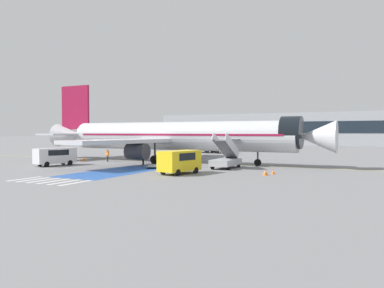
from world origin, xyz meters
TOP-DOWN VIEW (x-y plane):
  - ground_plane at (0.00, 0.00)m, footprint 600.00×600.00m
  - apron_leadline_yellow at (1.36, 0.48)m, footprint 76.13×0.46m
  - apron_stand_patch_blue at (1.36, -12.41)m, footprint 5.65×13.39m
  - apron_walkway_bar_0 at (-2.24, -20.90)m, footprint 0.44×3.60m
  - apron_walkway_bar_1 at (-1.04, -20.90)m, footprint 0.44×3.60m
  - apron_walkway_bar_2 at (0.16, -20.90)m, footprint 0.44×3.60m
  - apron_walkway_bar_3 at (1.36, -20.90)m, footprint 0.44×3.60m
  - apron_walkway_bar_4 at (2.56, -20.90)m, footprint 0.44×3.60m
  - apron_walkway_bar_5 at (3.76, -20.90)m, footprint 0.44×3.60m
  - airliner at (0.70, 0.48)m, footprint 42.05×31.97m
  - boarding_stairs_forward at (10.21, -3.94)m, footprint 2.22×5.24m
  - fuel_tanker at (-4.78, 23.88)m, footprint 8.83×3.21m
  - service_van_0 at (8.22, -11.38)m, footprint 3.01×4.72m
  - service_van_1 at (-9.72, -10.33)m, footprint 3.00×5.18m
  - baggage_cart at (2.62, -7.29)m, footprint 2.54×3.00m
  - ground_crew_0 at (-0.74, -4.49)m, footprint 0.48×0.35m
  - ground_crew_1 at (5.82, -4.95)m, footprint 0.33×0.47m
  - ground_crew_2 at (-8.10, -2.42)m, footprint 0.47×0.33m
  - traffic_cone_0 at (16.10, -8.70)m, footprint 0.52×0.52m
  - traffic_cone_1 at (-11.92, -2.97)m, footprint 0.56×0.56m
  - traffic_cone_2 at (16.53, -7.46)m, footprint 0.42×0.42m
  - terminal_building at (-6.58, 79.76)m, footprint 76.37×12.10m

SIDE VIEW (x-z plane):
  - ground_plane at x=0.00m, z-range 0.00..0.00m
  - apron_leadline_yellow at x=1.36m, z-range 0.00..0.01m
  - apron_stand_patch_blue at x=1.36m, z-range 0.00..0.01m
  - apron_walkway_bar_0 at x=-2.24m, z-range 0.00..0.01m
  - apron_walkway_bar_1 at x=-1.04m, z-range 0.00..0.01m
  - apron_walkway_bar_2 at x=0.16m, z-range 0.00..0.01m
  - apron_walkway_bar_3 at x=1.36m, z-range 0.00..0.01m
  - apron_walkway_bar_4 at x=2.56m, z-range 0.00..0.01m
  - apron_walkway_bar_5 at x=3.76m, z-range 0.00..0.01m
  - traffic_cone_2 at x=16.53m, z-range 0.00..0.47m
  - baggage_cart at x=2.62m, z-range -0.18..0.69m
  - traffic_cone_0 at x=16.10m, z-range 0.00..0.58m
  - traffic_cone_1 at x=-11.92m, z-range 0.00..0.62m
  - ground_crew_0 at x=-0.74m, z-range 0.11..1.72m
  - ground_crew_2 at x=-8.10m, z-range 0.12..1.81m
  - boarding_stairs_forward at x=10.21m, z-range -1.06..3.06m
  - ground_crew_1 at x=5.82m, z-range 0.15..2.02m
  - service_van_1 at x=-9.72m, z-range 0.21..2.36m
  - service_van_0 at x=8.22m, z-range 0.22..2.53m
  - fuel_tanker at x=-4.78m, z-range 0.02..3.61m
  - airliner at x=0.70m, z-range -2.06..9.26m
  - terminal_building at x=-6.58m, z-range 0.00..10.11m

